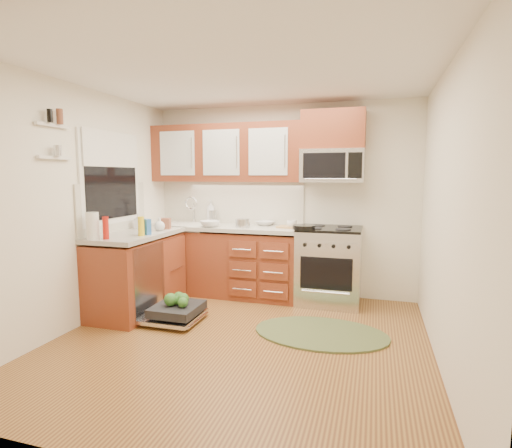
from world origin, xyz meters
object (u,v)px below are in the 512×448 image
(upper_cabinets, at_px, (226,153))
(paper_towel_roll, at_px, (93,226))
(rug, at_px, (321,333))
(bowl_a, at_px, (265,223))
(dishwasher, at_px, (174,313))
(cup, at_px, (292,224))
(sink, at_px, (187,233))
(cutting_board, at_px, (290,227))
(bowl_b, at_px, (210,224))
(stock_pot, at_px, (243,223))
(range, at_px, (329,266))
(microwave, at_px, (332,166))
(skillet, at_px, (304,227))

(upper_cabinets, distance_m, paper_towel_roll, 1.99)
(rug, relative_size, bowl_a, 5.70)
(dishwasher, height_order, cup, cup)
(cup, bearing_deg, sink, -178.91)
(cutting_board, distance_m, bowl_b, 1.03)
(cutting_board, height_order, bowl_b, bowl_b)
(upper_cabinets, xyz_separation_m, stock_pot, (0.32, -0.26, -0.89))
(range, distance_m, paper_towel_roll, 2.77)
(upper_cabinets, height_order, bowl_b, upper_cabinets)
(range, bearing_deg, stock_pot, -174.05)
(dishwasher, bearing_deg, bowl_a, 62.80)
(upper_cabinets, relative_size, sink, 3.31)
(microwave, bearing_deg, sink, -176.15)
(bowl_b, bearing_deg, rug, -28.62)
(range, distance_m, rug, 1.13)
(range, bearing_deg, cutting_board, 178.24)
(sink, bearing_deg, cutting_board, 1.02)
(paper_towel_roll, xyz_separation_m, cup, (1.80, 1.47, -0.09))
(cutting_board, relative_size, cup, 2.44)
(upper_cabinets, xyz_separation_m, cup, (0.93, -0.13, -0.90))
(upper_cabinets, height_order, range, upper_cabinets)
(sink, relative_size, bowl_b, 2.46)
(dishwasher, bearing_deg, bowl_b, 88.10)
(bowl_b, xyz_separation_m, cup, (1.03, 0.20, 0.01))
(cup, bearing_deg, dishwasher, -132.73)
(range, height_order, skillet, skillet)
(paper_towel_roll, bearing_deg, sink, 76.34)
(upper_cabinets, xyz_separation_m, bowl_a, (0.53, 0.03, -0.92))
(range, bearing_deg, sink, -179.70)
(rug, bearing_deg, skillet, 112.44)
(stock_pot, height_order, cup, stock_pot)
(upper_cabinets, bearing_deg, cutting_board, -8.15)
(rug, distance_m, paper_towel_roll, 2.58)
(sink, distance_m, stock_pot, 0.87)
(rug, bearing_deg, paper_towel_roll, -169.62)
(skillet, bearing_deg, range, 41.76)
(rug, bearing_deg, microwave, 92.00)
(stock_pot, height_order, bowl_a, stock_pot)
(sink, distance_m, cutting_board, 1.44)
(sink, relative_size, paper_towel_roll, 2.20)
(bowl_a, height_order, bowl_b, bowl_b)
(dishwasher, xyz_separation_m, cup, (1.06, 1.15, 0.87))
(dishwasher, distance_m, bowl_b, 1.28)
(range, height_order, microwave, microwave)
(bowl_a, bearing_deg, skillet, -35.36)
(bowl_a, distance_m, bowl_b, 0.73)
(skillet, bearing_deg, upper_cabinets, 160.65)
(sink, bearing_deg, bowl_a, 9.65)
(microwave, relative_size, bowl_b, 3.02)
(microwave, distance_m, skillet, 0.86)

